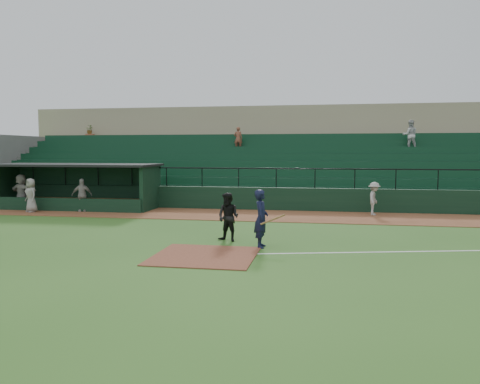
# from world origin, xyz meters

# --- Properties ---
(ground) EXTENTS (90.00, 90.00, 0.00)m
(ground) POSITION_xyz_m (0.00, 0.00, 0.00)
(ground) COLOR #2E5A1D
(ground) RESTS_ON ground
(warning_track) EXTENTS (40.00, 4.00, 0.03)m
(warning_track) POSITION_xyz_m (0.00, 8.00, 0.01)
(warning_track) COLOR brown
(warning_track) RESTS_ON ground
(home_plate_dirt) EXTENTS (3.00, 3.00, 0.03)m
(home_plate_dirt) POSITION_xyz_m (0.00, -1.00, 0.01)
(home_plate_dirt) COLOR brown
(home_plate_dirt) RESTS_ON ground
(foul_line) EXTENTS (17.49, 4.44, 0.01)m
(foul_line) POSITION_xyz_m (8.00, 1.20, 0.01)
(foul_line) COLOR white
(foul_line) RESTS_ON ground
(stadium_structure) EXTENTS (38.00, 13.08, 6.40)m
(stadium_structure) POSITION_xyz_m (0.00, 16.46, 2.30)
(stadium_structure) COLOR black
(stadium_structure) RESTS_ON ground
(dugout) EXTENTS (8.90, 3.20, 2.42)m
(dugout) POSITION_xyz_m (-9.75, 9.56, 1.33)
(dugout) COLOR black
(dugout) RESTS_ON ground
(batter_at_plate) EXTENTS (1.04, 0.72, 1.88)m
(batter_at_plate) POSITION_xyz_m (1.48, 0.60, 0.94)
(batter_at_plate) COLOR black
(batter_at_plate) RESTS_ON ground
(umpire) EXTENTS (1.00, 0.89, 1.68)m
(umpire) POSITION_xyz_m (0.23, 1.44, 0.84)
(umpire) COLOR black
(umpire) RESTS_ON ground
(runner) EXTENTS (0.82, 1.14, 1.60)m
(runner) POSITION_xyz_m (5.85, 9.00, 0.83)
(runner) COLOR #A7A19C
(runner) RESTS_ON warning_track
(dugout_player_a) EXTENTS (1.07, 0.74, 1.68)m
(dugout_player_a) POSITION_xyz_m (-8.70, 7.78, 0.87)
(dugout_player_a) COLOR #9D9893
(dugout_player_a) RESTS_ON warning_track
(dugout_player_b) EXTENTS (0.99, 0.90, 1.70)m
(dugout_player_b) POSITION_xyz_m (-11.11, 7.12, 0.88)
(dugout_player_b) COLOR gray
(dugout_player_b) RESTS_ON warning_track
(dugout_player_c) EXTENTS (1.80, 0.97, 1.85)m
(dugout_player_c) POSITION_xyz_m (-12.53, 8.41, 0.95)
(dugout_player_c) COLOR #AAA49F
(dugout_player_c) RESTS_ON warning_track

